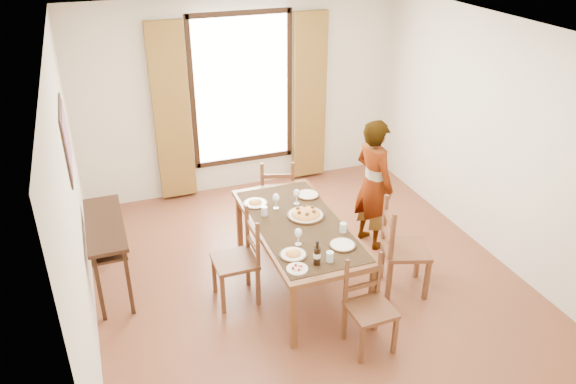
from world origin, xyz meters
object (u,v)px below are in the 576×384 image
object	(u,v)px
dining_table	(299,229)
man	(373,184)
pasta_platter	(306,212)
console_table	(106,232)

from	to	relation	value
dining_table	man	distance (m)	1.22
dining_table	pasta_platter	world-z (taller)	pasta_platter
man	pasta_platter	size ratio (longest dim) A/B	3.98
pasta_platter	man	bearing A→B (deg)	19.96
console_table	dining_table	world-z (taller)	console_table
dining_table	man	world-z (taller)	man
console_table	pasta_platter	distance (m)	2.10
console_table	pasta_platter	xyz separation A→B (m)	(2.03, -0.53, 0.12)
console_table	dining_table	bearing A→B (deg)	-18.59
console_table	dining_table	distance (m)	2.01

